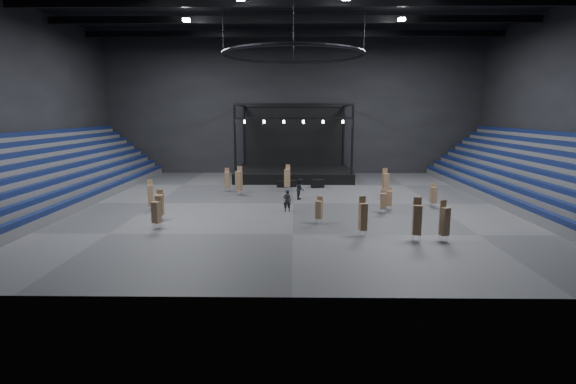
{
  "coord_description": "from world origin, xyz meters",
  "views": [
    {
      "loc": [
        0.1,
        -39.8,
        8.08
      ],
      "look_at": [
        -0.44,
        -2.0,
        1.4
      ],
      "focal_mm": 28.0,
      "sensor_mm": 36.0,
      "label": 1
    }
  ],
  "objects_px": {
    "chair_stack_4": "(389,198)",
    "chair_stack_9": "(417,219)",
    "chair_stack_13": "(363,216)",
    "stage": "(294,166)",
    "flight_case_right": "(318,184)",
    "chair_stack_8": "(433,195)",
    "chair_stack_11": "(287,178)",
    "chair_stack_3": "(239,180)",
    "chair_stack_7": "(160,204)",
    "chair_stack_2": "(150,195)",
    "flight_case_mid": "(291,184)",
    "chair_stack_10": "(156,212)",
    "chair_stack_6": "(383,201)",
    "chair_stack_1": "(445,221)",
    "chair_stack_12": "(319,209)",
    "chair_stack_0": "(227,179)",
    "flight_case_left": "(282,184)",
    "man_center": "(287,201)",
    "chair_stack_5": "(385,183)",
    "crew_member": "(300,189)"
  },
  "relations": [
    {
      "from": "chair_stack_5",
      "to": "crew_member",
      "type": "distance_m",
      "value": 8.26
    },
    {
      "from": "chair_stack_13",
      "to": "flight_case_mid",
      "type": "bearing_deg",
      "value": 91.19
    },
    {
      "from": "chair_stack_7",
      "to": "chair_stack_2",
      "type": "bearing_deg",
      "value": 115.7
    },
    {
      "from": "flight_case_mid",
      "to": "chair_stack_12",
      "type": "xyz_separation_m",
      "value": [
        2.17,
        -16.55,
        0.7
      ]
    },
    {
      "from": "chair_stack_7",
      "to": "flight_case_left",
      "type": "bearing_deg",
      "value": 59.39
    },
    {
      "from": "chair_stack_8",
      "to": "chair_stack_1",
      "type": "bearing_deg",
      "value": -123.35
    },
    {
      "from": "chair_stack_10",
      "to": "chair_stack_12",
      "type": "distance_m",
      "value": 11.65
    },
    {
      "from": "flight_case_mid",
      "to": "chair_stack_8",
      "type": "distance_m",
      "value": 16.29
    },
    {
      "from": "flight_case_left",
      "to": "chair_stack_2",
      "type": "relative_size",
      "value": 0.44
    },
    {
      "from": "chair_stack_6",
      "to": "chair_stack_7",
      "type": "height_order",
      "value": "chair_stack_7"
    },
    {
      "from": "chair_stack_6",
      "to": "man_center",
      "type": "distance_m",
      "value": 7.85
    },
    {
      "from": "chair_stack_3",
      "to": "chair_stack_11",
      "type": "xyz_separation_m",
      "value": [
        4.76,
        2.54,
        -0.07
      ]
    },
    {
      "from": "chair_stack_0",
      "to": "chair_stack_7",
      "type": "distance_m",
      "value": 13.31
    },
    {
      "from": "chair_stack_3",
      "to": "flight_case_right",
      "type": "bearing_deg",
      "value": 49.43
    },
    {
      "from": "chair_stack_6",
      "to": "chair_stack_12",
      "type": "xyz_separation_m",
      "value": [
        -5.4,
        -3.46,
        0.01
      ]
    },
    {
      "from": "chair_stack_0",
      "to": "chair_stack_8",
      "type": "bearing_deg",
      "value": -28.44
    },
    {
      "from": "chair_stack_4",
      "to": "chair_stack_8",
      "type": "bearing_deg",
      "value": 30.59
    },
    {
      "from": "chair_stack_8",
      "to": "chair_stack_9",
      "type": "distance_m",
      "value": 11.4
    },
    {
      "from": "chair_stack_6",
      "to": "stage",
      "type": "bearing_deg",
      "value": 116.49
    },
    {
      "from": "chair_stack_1",
      "to": "chair_stack_6",
      "type": "bearing_deg",
      "value": 81.61
    },
    {
      "from": "flight_case_right",
      "to": "chair_stack_11",
      "type": "xyz_separation_m",
      "value": [
        -3.3,
        -2.02,
        0.95
      ]
    },
    {
      "from": "chair_stack_0",
      "to": "chair_stack_9",
      "type": "relative_size",
      "value": 0.87
    },
    {
      "from": "chair_stack_11",
      "to": "chair_stack_13",
      "type": "xyz_separation_m",
      "value": [
        5.3,
        -17.49,
        -0.05
      ]
    },
    {
      "from": "chair_stack_4",
      "to": "chair_stack_9",
      "type": "xyz_separation_m",
      "value": [
        -0.17,
        -9.25,
        0.4
      ]
    },
    {
      "from": "chair_stack_3",
      "to": "man_center",
      "type": "xyz_separation_m",
      "value": [
        4.91,
        -7.53,
        -0.56
      ]
    },
    {
      "from": "stage",
      "to": "flight_case_right",
      "type": "relative_size",
      "value": 10.39
    },
    {
      "from": "flight_case_mid",
      "to": "flight_case_right",
      "type": "distance_m",
      "value": 2.92
    },
    {
      "from": "stage",
      "to": "chair_stack_4",
      "type": "xyz_separation_m",
      "value": [
        8.07,
        -18.97,
        -0.41
      ]
    },
    {
      "from": "chair_stack_1",
      "to": "chair_stack_12",
      "type": "distance_m",
      "value": 8.97
    },
    {
      "from": "chair_stack_1",
      "to": "man_center",
      "type": "distance_m",
      "value": 13.33
    },
    {
      "from": "stage",
      "to": "chair_stack_7",
      "type": "distance_m",
      "value": 25.02
    },
    {
      "from": "stage",
      "to": "chair_stack_9",
      "type": "height_order",
      "value": "stage"
    },
    {
      "from": "chair_stack_1",
      "to": "chair_stack_2",
      "type": "xyz_separation_m",
      "value": [
        -21.67,
        9.18,
        -0.05
      ]
    },
    {
      "from": "chair_stack_5",
      "to": "man_center",
      "type": "height_order",
      "value": "chair_stack_5"
    },
    {
      "from": "flight_case_left",
      "to": "chair_stack_8",
      "type": "xyz_separation_m",
      "value": [
        13.39,
        -10.34,
        0.72
      ]
    },
    {
      "from": "chair_stack_9",
      "to": "chair_stack_13",
      "type": "bearing_deg",
      "value": 167.29
    },
    {
      "from": "chair_stack_6",
      "to": "chair_stack_11",
      "type": "bearing_deg",
      "value": 133.32
    },
    {
      "from": "chair_stack_3",
      "to": "chair_stack_10",
      "type": "relative_size",
      "value": 1.24
    },
    {
      "from": "chair_stack_0",
      "to": "crew_member",
      "type": "bearing_deg",
      "value": -35.54
    },
    {
      "from": "flight_case_mid",
      "to": "man_center",
      "type": "relative_size",
      "value": 0.61
    },
    {
      "from": "chair_stack_6",
      "to": "chair_stack_8",
      "type": "xyz_separation_m",
      "value": [
        4.82,
        2.54,
        0.04
      ]
    },
    {
      "from": "flight_case_mid",
      "to": "chair_stack_10",
      "type": "relative_size",
      "value": 0.48
    },
    {
      "from": "flight_case_left",
      "to": "chair_stack_9",
      "type": "relative_size",
      "value": 0.4
    },
    {
      "from": "chair_stack_12",
      "to": "chair_stack_10",
      "type": "bearing_deg",
      "value": -148.72
    },
    {
      "from": "flight_case_right",
      "to": "chair_stack_9",
      "type": "height_order",
      "value": "chair_stack_9"
    },
    {
      "from": "chair_stack_1",
      "to": "chair_stack_7",
      "type": "xyz_separation_m",
      "value": [
        -19.74,
        5.33,
        -0.1
      ]
    },
    {
      "from": "chair_stack_8",
      "to": "chair_stack_11",
      "type": "distance_m",
      "value": 15.17
    },
    {
      "from": "flight_case_right",
      "to": "chair_stack_3",
      "type": "bearing_deg",
      "value": -150.51
    },
    {
      "from": "chair_stack_3",
      "to": "chair_stack_11",
      "type": "relative_size",
      "value": 1.04
    },
    {
      "from": "flight_case_left",
      "to": "chair_stack_3",
      "type": "distance_m",
      "value": 6.41
    }
  ]
}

